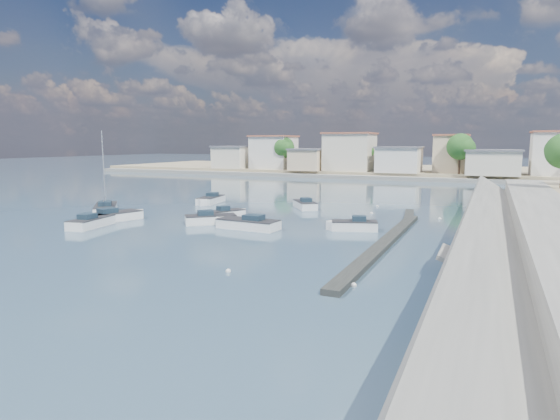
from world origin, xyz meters
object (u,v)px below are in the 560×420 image
(motorboat_c, at_px, (245,224))
(motorboat_e, at_px, (116,217))
(motorboat_g, at_px, (210,200))
(sailboat, at_px, (106,208))
(motorboat_f, at_px, (304,205))
(motorboat_h, at_px, (213,220))
(motorboat_d, at_px, (352,226))
(motorboat_b, at_px, (228,214))
(motorboat_a, at_px, (93,222))

(motorboat_c, distance_m, motorboat_e, 13.68)
(motorboat_g, relative_size, sailboat, 0.63)
(motorboat_c, bearing_deg, motorboat_f, 90.09)
(motorboat_h, bearing_deg, sailboat, 174.16)
(motorboat_c, distance_m, motorboat_d, 9.31)
(motorboat_b, xyz_separation_m, motorboat_h, (0.35, -3.30, 0.00))
(sailboat, bearing_deg, motorboat_c, -7.57)
(motorboat_c, height_order, motorboat_g, same)
(motorboat_e, relative_size, sailboat, 0.67)
(motorboat_b, distance_m, motorboat_g, 12.21)
(motorboat_a, distance_m, motorboat_d, 23.17)
(motorboat_c, height_order, motorboat_h, same)
(motorboat_e, bearing_deg, motorboat_f, 49.17)
(motorboat_a, xyz_separation_m, motorboat_g, (0.63, 18.31, 0.00))
(motorboat_f, bearing_deg, motorboat_a, -124.01)
(sailboat, bearing_deg, motorboat_h, -5.84)
(motorboat_g, bearing_deg, sailboat, -120.17)
(motorboat_h, bearing_deg, motorboat_b, 96.03)
(motorboat_d, relative_size, motorboat_e, 0.73)
(motorboat_c, distance_m, motorboat_f, 14.33)
(motorboat_e, height_order, motorboat_h, same)
(motorboat_c, distance_m, motorboat_h, 4.06)
(motorboat_b, bearing_deg, motorboat_c, -44.94)
(motorboat_d, bearing_deg, motorboat_b, 174.41)
(motorboat_a, xyz_separation_m, motorboat_e, (-0.63, 3.48, -0.00))
(motorboat_f, xyz_separation_m, sailboat, (-18.70, -11.85, 0.03))
(motorboat_b, distance_m, motorboat_e, 10.91)
(motorboat_h, bearing_deg, motorboat_f, 73.66)
(motorboat_d, xyz_separation_m, motorboat_e, (-22.42, -4.38, 0.00))
(motorboat_g, bearing_deg, motorboat_e, -94.82)
(motorboat_c, xyz_separation_m, motorboat_h, (-3.94, 0.98, -0.00))
(motorboat_d, distance_m, motorboat_f, 14.38)
(motorboat_b, height_order, motorboat_g, same)
(motorboat_g, relative_size, motorboat_h, 1.19)
(motorboat_a, xyz_separation_m, motorboat_d, (21.80, 7.86, -0.00))
(motorboat_c, xyz_separation_m, sailboat, (-18.72, 2.49, 0.03))
(motorboat_d, distance_m, motorboat_h, 12.91)
(motorboat_b, xyz_separation_m, motorboat_c, (4.28, -4.28, 0.00))
(motorboat_g, xyz_separation_m, sailboat, (-6.36, -10.95, 0.03))
(motorboat_a, relative_size, sailboat, 0.59)
(motorboat_c, relative_size, motorboat_d, 1.42)
(motorboat_c, relative_size, motorboat_e, 1.03)
(motorboat_b, bearing_deg, motorboat_e, -148.71)
(motorboat_f, bearing_deg, motorboat_h, -106.34)
(motorboat_h, bearing_deg, motorboat_a, -147.13)
(motorboat_d, bearing_deg, motorboat_g, 153.74)
(motorboat_a, height_order, motorboat_f, same)
(motorboat_d, bearing_deg, motorboat_c, -161.24)
(motorboat_d, bearing_deg, motorboat_e, -168.94)
(motorboat_a, xyz_separation_m, motorboat_f, (12.96, 19.20, -0.00))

